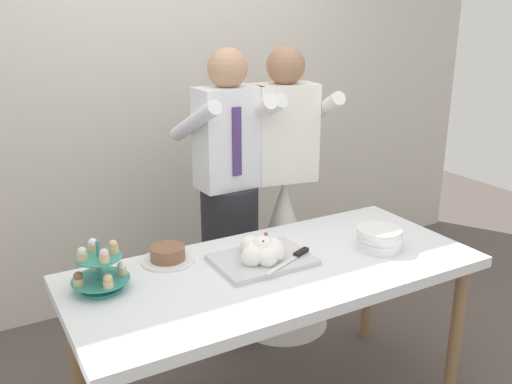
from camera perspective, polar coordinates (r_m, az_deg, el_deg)
rear_wall at (r=3.56m, az=-10.49°, el=11.60°), size 5.20×0.10×2.90m
dessert_table at (r=2.47m, az=2.08°, el=-9.15°), size 1.80×0.80×0.78m
cupcake_stand at (r=2.29m, az=-15.69°, el=-7.76°), size 0.23×0.23×0.21m
main_cake_tray at (r=2.45m, az=0.64°, el=-6.35°), size 0.42×0.33×0.12m
plate_stack at (r=2.66m, az=12.53°, el=-4.69°), size 0.21×0.21×0.10m
round_cake at (r=2.50m, az=-9.04°, el=-6.40°), size 0.24×0.24×0.07m
person_groom at (r=3.09m, az=-2.72°, el=-2.49°), size 0.48×0.51×1.66m
person_bride at (r=3.28m, az=2.79°, el=-4.35°), size 0.57×0.56×1.66m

